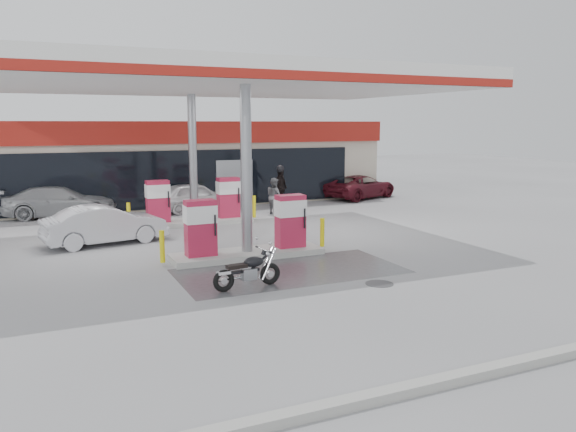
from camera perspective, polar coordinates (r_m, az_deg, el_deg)
name	(u,v)px	position (r m, az deg, el deg)	size (l,w,h in m)	color
ground	(273,273)	(14.90, -1.50, -5.82)	(90.00, 90.00, 0.00)	gray
wet_patch	(291,271)	(15.09, 0.26, -5.61)	(6.00, 3.00, 0.00)	#4C4C4F
drain_cover	(379,284)	(14.11, 9.27, -6.80)	(0.70, 0.70, 0.01)	#38383A
kerb	(451,379)	(9.21, 16.28, -15.64)	(28.00, 0.25, 0.15)	gray
store_building	(154,161)	(29.79, -13.49, 5.49)	(22.00, 8.22, 4.00)	beige
canopy	(214,81)	(19.14, -7.52, 13.40)	(16.00, 10.02, 5.51)	silver
pump_island_near	(247,233)	(16.55, -4.18, -1.77)	(5.14, 1.30, 1.78)	#9E9E99
pump_island_far	(194,206)	(22.21, -9.51, 0.99)	(5.14, 1.30, 1.78)	#9E9E99
parked_motorcycle	(248,271)	(13.53, -4.04, -5.65)	(1.78, 0.68, 0.91)	black
sedan_white	(195,197)	(25.50, -9.47, 1.95)	(1.55, 3.86, 1.32)	silver
attendant	(274,196)	(24.36, -1.40, 2.05)	(0.77, 0.60, 1.58)	#5A5B5F
hatchback_silver	(105,225)	(19.25, -18.08, -0.85)	(1.36, 3.89, 1.28)	#B5B6BE
parked_car_left	(60,201)	(25.49, -22.17, 1.39)	(1.85, 4.56, 1.32)	gray
parked_car_right	(360,187)	(29.85, 7.35, 2.98)	(2.03, 4.39, 1.22)	#58131E
biker_walking	(280,189)	(25.75, -0.79, 2.80)	(1.11, 0.46, 1.89)	black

